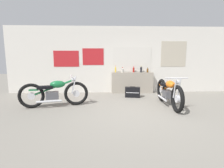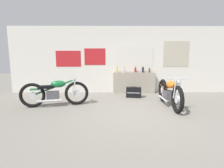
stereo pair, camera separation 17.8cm
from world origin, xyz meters
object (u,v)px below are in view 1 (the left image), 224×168
Objects in this scene: motorcycle_orange at (168,92)px; motorcycle_green at (54,93)px; bottle_left_center at (122,70)px; bottle_right_center at (141,69)px; bottle_center at (134,70)px; bottle_leftmost at (116,69)px; bottle_rightmost at (148,70)px; hard_case_black at (133,92)px.

motorcycle_green is at bearing 179.11° from motorcycle_orange.
bottle_right_center is at bearing 1.13° from bottle_left_center.
bottle_center is at bearing 109.87° from motorcycle_orange.
motorcycle_green is (-3.09, -2.02, -0.57)m from bottle_right_center.
motorcycle_orange is at bearing -70.13° from bottle_center.
bottle_center is at bearing 175.48° from bottle_right_center.
bottle_left_center is 0.11× the size of motorcycle_green.
bottle_right_center is at bearing 0.64° from bottle_leftmost.
motorcycle_green is at bearing -149.63° from bottle_rightmost.
bottle_left_center reaches higher than motorcycle_orange.
bottle_left_center is 0.10× the size of motorcycle_orange.
bottle_rightmost is at bearing 95.03° from motorcycle_orange.
bottle_center is (0.48, 0.04, 0.02)m from bottle_left_center.
bottle_leftmost is at bearing 179.32° from bottle_left_center.
motorcycle_green is 3.54m from motorcycle_orange.
bottle_center is at bearing 172.65° from bottle_rightmost.
bottle_leftmost is 1.31m from hard_case_black.
bottle_right_center is at bearing 33.12° from motorcycle_green.
bottle_leftmost is 1.09m from bottle_right_center.
motorcycle_green is at bearing -155.83° from hard_case_black.
bottle_left_center is 0.79m from bottle_right_center.
bottle_leftmost is 2.89m from motorcycle_green.
bottle_left_center is at bearing -0.68° from bottle_leftmost.
motorcycle_green reaches higher than hard_case_black.
bottle_rightmost is at bearing 46.73° from hard_case_black.
bottle_rightmost is 2.10m from motorcycle_orange.
bottle_right_center reaches higher than motorcycle_green.
bottle_right_center is (1.09, 0.01, -0.00)m from bottle_leftmost.
bottle_left_center is 0.48m from bottle_center.
bottle_center is 0.43× the size of hard_case_black.
bottle_rightmost is at bearing -7.35° from bottle_center.
bottle_rightmost is 0.35× the size of hard_case_black.
bottle_leftmost is at bearing 126.62° from motorcycle_orange.
bottle_left_center is at bearing -178.87° from bottle_right_center.
bottle_center reaches higher than motorcycle_orange.
motorcycle_green is at bearing -146.88° from bottle_right_center.
bottle_right_center reaches higher than motorcycle_orange.
hard_case_black is (-0.75, -0.80, -0.78)m from bottle_rightmost.
bottle_rightmost is (1.06, -0.03, -0.00)m from bottle_left_center.
bottle_leftmost is 0.48× the size of hard_case_black.
bottle_right_center is 0.13× the size of motorcycle_orange.
hard_case_black is (-0.93, 1.23, -0.25)m from motorcycle_orange.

